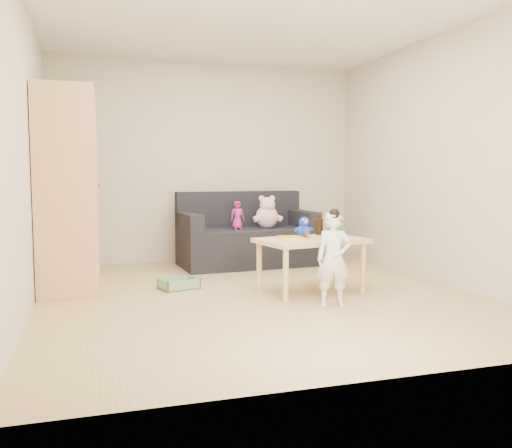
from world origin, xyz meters
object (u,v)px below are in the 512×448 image
object	(u,v)px
wardrobe	(67,191)
play_table	(311,265)
toddler	(334,260)
sofa	(248,247)

from	to	relation	value
wardrobe	play_table	world-z (taller)	wardrobe
play_table	toddler	size ratio (longest dim) A/B	1.24
toddler	wardrobe	bearing A→B (deg)	163.73
wardrobe	toddler	xyz separation A→B (m)	(2.20, -1.43, -0.57)
toddler	play_table	bearing A→B (deg)	103.26
sofa	toddler	bearing A→B (deg)	-90.66
wardrobe	toddler	size ratio (longest dim) A/B	2.44
wardrobe	sofa	bearing A→B (deg)	21.81
toddler	sofa	bearing A→B (deg)	109.55
sofa	play_table	xyz separation A→B (m)	(0.15, -1.69, 0.03)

